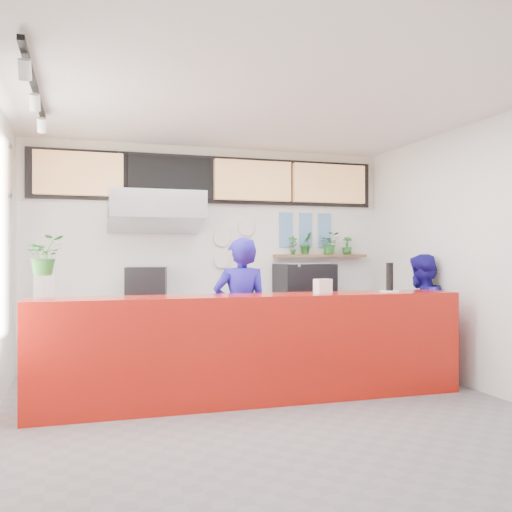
{
  "coord_description": "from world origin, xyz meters",
  "views": [
    {
      "loc": [
        -1.72,
        -5.23,
        1.51
      ],
      "look_at": [
        0.1,
        0.7,
        1.5
      ],
      "focal_mm": 40.0,
      "sensor_mm": 36.0,
      "label": 1
    }
  ],
  "objects": [
    {
      "name": "dec_plate_d",
      "position": [
        0.5,
        2.47,
        1.9
      ],
      "size": [
        0.24,
        0.03,
        0.24
      ],
      "primitive_type": "cylinder",
      "rotation": [
        1.57,
        0.0,
        0.0
      ],
      "color": "silver",
      "rests_on": "wall_back"
    },
    {
      "name": "track_rail",
      "position": [
        -2.1,
        0.0,
        2.94
      ],
      "size": [
        0.05,
        2.4,
        0.04
      ],
      "primitive_type": "cube",
      "color": "black",
      "rests_on": "ceiling"
    },
    {
      "name": "photo_frame_b",
      "position": [
        1.4,
        2.48,
        2.0
      ],
      "size": [
        0.2,
        0.02,
        0.25
      ],
      "primitive_type": "cube",
      "color": "#598CBF",
      "rests_on": "wall_back"
    },
    {
      "name": "napkin_holder",
      "position": [
        0.74,
        0.37,
        1.18
      ],
      "size": [
        0.2,
        0.15,
        0.15
      ],
      "primitive_type": "cube",
      "rotation": [
        0.0,
        0.0,
        0.24
      ],
      "color": "white",
      "rests_on": "service_counter"
    },
    {
      "name": "dec_plate_a",
      "position": [
        0.15,
        2.47,
        1.75
      ],
      "size": [
        0.24,
        0.03,
        0.24
      ],
      "primitive_type": "cylinder",
      "rotation": [
        1.57,
        0.0,
        0.0
      ],
      "color": "silver",
      "rests_on": "wall_back"
    },
    {
      "name": "herb_d",
      "position": [
        2.02,
        2.4,
        1.65
      ],
      "size": [
        0.18,
        0.17,
        0.26
      ],
      "primitive_type": "imported",
      "rotation": [
        0.0,
        0.0,
        -0.33
      ],
      "color": "#246924",
      "rests_on": "herb_shelf"
    },
    {
      "name": "ceiling",
      "position": [
        0.0,
        0.0,
        3.0
      ],
      "size": [
        5.0,
        5.0,
        0.0
      ],
      "primitive_type": "plane",
      "rotation": [
        3.14,
        0.0,
        0.0
      ],
      "color": "silver"
    },
    {
      "name": "service_counter",
      "position": [
        0.0,
        0.4,
        0.55
      ],
      "size": [
        4.5,
        0.6,
        1.1
      ],
      "primitive_type": "cube",
      "color": "#AE150C",
      "rests_on": "ground"
    },
    {
      "name": "espresso_tray",
      "position": [
        1.27,
        2.2,
        1.38
      ],
      "size": [
        0.71,
        0.6,
        0.06
      ],
      "primitive_type": "cube",
      "rotation": [
        0.0,
        0.0,
        0.34
      ],
      "color": "#B7B9BF",
      "rests_on": "espresso_machine"
    },
    {
      "name": "espresso_machine",
      "position": [
        1.27,
        2.2,
        1.14
      ],
      "size": [
        0.79,
        0.59,
        0.49
      ],
      "primitive_type": "cube",
      "rotation": [
        0.0,
        0.0,
        0.06
      ],
      "color": "black",
      "rests_on": "right_bench"
    },
    {
      "name": "menu_board_mid_left",
      "position": [
        -0.59,
        2.38,
        2.55
      ],
      "size": [
        1.1,
        0.1,
        0.55
      ],
      "primitive_type": "cube",
      "color": "black",
      "rests_on": "wall_back"
    },
    {
      "name": "herb_c",
      "position": [
        1.75,
        2.4,
        1.68
      ],
      "size": [
        0.36,
        0.34,
        0.32
      ],
      "primitive_type": "imported",
      "rotation": [
        0.0,
        0.0,
        -0.35
      ],
      "color": "#246924",
      "rests_on": "herb_shelf"
    },
    {
      "name": "prep_bench",
      "position": [
        -0.8,
        2.2,
        0.45
      ],
      "size": [
        1.8,
        0.6,
        0.9
      ],
      "primitive_type": "cube",
      "color": "#B2B5BA",
      "rests_on": "ground"
    },
    {
      "name": "photo_frame_c",
      "position": [
        1.7,
        2.48,
        2.0
      ],
      "size": [
        0.2,
        0.02,
        0.25
      ],
      "primitive_type": "cube",
      "color": "#598CBF",
      "rests_on": "wall_back"
    },
    {
      "name": "panini_oven",
      "position": [
        -0.92,
        2.2,
        1.13
      ],
      "size": [
        0.59,
        0.59,
        0.45
      ],
      "primitive_type": "cube",
      "rotation": [
        0.0,
        0.0,
        -0.18
      ],
      "color": "black",
      "rests_on": "prep_bench"
    },
    {
      "name": "herb_b",
      "position": [
        1.38,
        2.4,
        1.68
      ],
      "size": [
        0.22,
        0.19,
        0.32
      ],
      "primitive_type": "imported",
      "rotation": [
        0.0,
        0.0,
        0.33
      ],
      "color": "#246924",
      "rests_on": "herb_shelf"
    },
    {
      "name": "dec_plate_b",
      "position": [
        0.45,
        2.47,
        1.65
      ],
      "size": [
        0.24,
        0.03,
        0.24
      ],
      "primitive_type": "cylinder",
      "rotation": [
        1.57,
        0.0,
        0.0
      ],
      "color": "silver",
      "rests_on": "wall_back"
    },
    {
      "name": "hood_lip",
      "position": [
        -0.8,
        2.15,
        1.95
      ],
      "size": [
        1.2,
        0.69,
        0.31
      ],
      "primitive_type": "cube",
      "rotation": [
        -0.35,
        0.0,
        0.0
      ],
      "color": "#B2B5BA",
      "rests_on": "ceiling"
    },
    {
      "name": "photo_frame_e",
      "position": [
        1.4,
        2.48,
        1.75
      ],
      "size": [
        0.2,
        0.02,
        0.25
      ],
      "primitive_type": "cube",
      "color": "#598CBF",
      "rests_on": "wall_back"
    },
    {
      "name": "menu_board_far_right",
      "position": [
        1.73,
        2.38,
        2.55
      ],
      "size": [
        1.1,
        0.1,
        0.55
      ],
      "primitive_type": "cube",
      "color": "tan",
      "rests_on": "wall_back"
    },
    {
      "name": "cream_band",
      "position": [
        0.0,
        2.49,
        2.6
      ],
      "size": [
        5.0,
        0.02,
        0.8
      ],
      "primitive_type": "cube",
      "color": "beige",
      "rests_on": "wall_back"
    },
    {
      "name": "photo_frame_a",
      "position": [
        1.1,
        2.48,
        2.0
      ],
      "size": [
        0.2,
        0.02,
        0.25
      ],
      "primitive_type": "cube",
      "color": "#598CBF",
      "rests_on": "wall_back"
    },
    {
      "name": "glass_vase",
      "position": [
        -2.04,
        0.37,
        1.22
      ],
      "size": [
        0.2,
        0.2,
        0.23
      ],
      "primitive_type": "cylinder",
      "rotation": [
        0.0,
        0.0,
        0.04
      ],
      "color": "white",
      "rests_on": "service_counter"
    },
    {
      "name": "menu_board_far_left",
      "position": [
        -1.75,
        2.38,
        2.55
      ],
      "size": [
        1.1,
        0.1,
        0.55
      ],
      "primitive_type": "cube",
      "color": "tan",
      "rests_on": "wall_back"
    },
    {
      "name": "herb_a",
      "position": [
        1.17,
        2.4,
        1.65
      ],
      "size": [
        0.16,
        0.13,
        0.27
      ],
      "primitive_type": "imported",
      "rotation": [
        0.0,
        0.0,
        -0.23
      ],
      "color": "#246924",
      "rests_on": "herb_shelf"
    },
    {
      "name": "right_bench",
      "position": [
        1.5,
        2.2,
        0.45
      ],
      "size": [
        1.8,
        0.6,
        0.9
      ],
      "primitive_type": "cube",
      "color": "#B2B5BA",
      "rests_on": "ground"
    },
    {
      "name": "floor",
      "position": [
        0.0,
        0.0,
        0.0
      ],
      "size": [
        5.0,
        5.0,
        0.0
      ],
      "primitive_type": "plane",
      "color": "slate",
      "rests_on": "ground"
    },
    {
      "name": "extraction_hood",
      "position": [
        -0.8,
        2.15,
        2.15
      ],
      "size": [
        1.2,
        0.7,
        0.35
      ],
      "primitive_type": "cube",
      "color": "#B2B5BA",
      "rests_on": "ceiling"
    },
    {
      "name": "soffit",
      "position": [
        0.0,
        2.46,
        2.55
      ],
      "size": [
        4.8,
        0.04,
        0.65
      ],
      "primitive_type": "cube",
      "color": "black",
      "rests_on": "wall_back"
    },
    {
      "name": "staff_right",
      "position": [
        2.28,
        0.87,
        0.76
      ],
      "size": [
        0.94,
        0.9,
        1.52
      ],
      "primitive_type": "imported",
      "rotation": [
        0.0,
        0.0,
        3.77
      ],
      "color": "#1D1590",
      "rests_on": "ground"
    },
    {
      "name": "photo_frame_f",
      "position": [
        1.7,
        2.48,
        1.75
      ],
      "size": [
        0.2,
        0.02,
        0.25
      ],
      "primitive_type": "cube",
      "color": "#598CBF",
      "rests_on": "wall_back"
    },
    {
      "name": "wall_back",
      "position": [
        0.0,
        2.5,
        1.5
      ],
      "size": [
        5.0,
        0.0,
        5.0
      ],
      "primitive_type": "plane",
      "rotation": [
        1.57,
        0.0,
        0.0
      ],
      "color": "white",
      "rests_on": "ground"
    },
    {
      "name": "white_plate",
      "position": [
        1.56,
        0.38,
        1.11
      ],
      "size": [
        0.28,
        0.28,
        0.02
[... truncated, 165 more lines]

